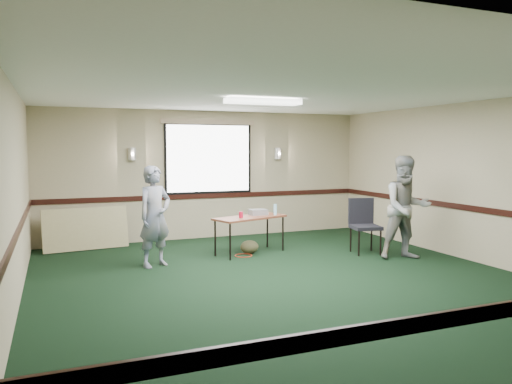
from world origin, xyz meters
name	(u,v)px	position (x,y,z in m)	size (l,w,h in m)	color
ground	(290,284)	(0.00, 0.00, 0.00)	(8.00, 8.00, 0.00)	black
room_shell	(239,167)	(0.00, 2.12, 1.58)	(8.00, 8.02, 8.00)	#C0AD8B
folding_table	(250,219)	(0.22, 2.13, 0.63)	(1.46, 0.95, 0.68)	brown
projector	(258,212)	(0.44, 2.29, 0.73)	(0.31, 0.26, 0.10)	gray
game_console	(263,213)	(0.53, 2.29, 0.70)	(0.18, 0.14, 0.04)	white
red_cup	(241,215)	(0.01, 2.04, 0.73)	(0.07, 0.07, 0.11)	#AF0B28
water_bottle	(275,210)	(0.73, 2.15, 0.78)	(0.06, 0.06, 0.20)	#99DFFB
duffel_bag	(249,247)	(0.20, 2.12, 0.12)	(0.34, 0.26, 0.24)	#413D25
cable_coil	(244,256)	(0.03, 1.96, 0.01)	(0.31, 0.31, 0.02)	red
folded_table	(86,229)	(-2.53, 3.60, 0.40)	(1.55, 0.07, 0.80)	tan
conference_chair	(364,221)	(2.19, 1.43, 0.58)	(0.58, 0.60, 0.99)	black
person_left	(155,216)	(-1.57, 1.78, 0.82)	(0.60, 0.39, 1.64)	#3E5488
person_right	(406,208)	(2.56, 0.70, 0.89)	(0.87, 0.68, 1.79)	#6A86A6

